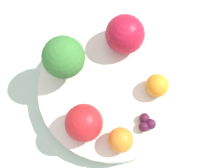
{
  "coord_description": "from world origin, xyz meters",
  "views": [
    {
      "loc": [
        0.04,
        -0.15,
        0.51
      ],
      "look_at": [
        0.0,
        0.0,
        0.06
      ],
      "focal_mm": 50.0,
      "sensor_mm": 36.0,
      "label": 1
    }
  ],
  "objects_px": {
    "apple_green": "(127,35)",
    "grape_cluster": "(146,123)",
    "orange_back": "(157,86)",
    "broccoli": "(64,58)",
    "apple_red": "(84,123)",
    "bowl": "(112,89)",
    "orange_front": "(121,140)"
  },
  "relations": [
    {
      "from": "broccoli",
      "to": "grape_cluster",
      "type": "xyz_separation_m",
      "value": [
        0.14,
        -0.05,
        -0.04
      ]
    },
    {
      "from": "apple_green",
      "to": "grape_cluster",
      "type": "height_order",
      "value": "apple_green"
    },
    {
      "from": "broccoli",
      "to": "orange_front",
      "type": "distance_m",
      "value": 0.14
    },
    {
      "from": "apple_green",
      "to": "orange_back",
      "type": "height_order",
      "value": "apple_green"
    },
    {
      "from": "orange_front",
      "to": "orange_back",
      "type": "xyz_separation_m",
      "value": [
        0.03,
        0.09,
        -0.0
      ]
    },
    {
      "from": "apple_red",
      "to": "bowl",
      "type": "bearing_deg",
      "value": 73.19
    },
    {
      "from": "orange_front",
      "to": "apple_green",
      "type": "bearing_deg",
      "value": 101.43
    },
    {
      "from": "apple_green",
      "to": "orange_back",
      "type": "bearing_deg",
      "value": -44.88
    },
    {
      "from": "bowl",
      "to": "apple_green",
      "type": "height_order",
      "value": "apple_green"
    },
    {
      "from": "grape_cluster",
      "to": "apple_red",
      "type": "bearing_deg",
      "value": -162.34
    },
    {
      "from": "grape_cluster",
      "to": "bowl",
      "type": "bearing_deg",
      "value": 145.3
    },
    {
      "from": "broccoli",
      "to": "apple_red",
      "type": "height_order",
      "value": "broccoli"
    },
    {
      "from": "grape_cluster",
      "to": "apple_green",
      "type": "bearing_deg",
      "value": 117.04
    },
    {
      "from": "grape_cluster",
      "to": "orange_back",
      "type": "bearing_deg",
      "value": 87.84
    },
    {
      "from": "broccoli",
      "to": "apple_green",
      "type": "height_order",
      "value": "broccoli"
    },
    {
      "from": "apple_red",
      "to": "orange_front",
      "type": "height_order",
      "value": "apple_red"
    },
    {
      "from": "apple_green",
      "to": "grape_cluster",
      "type": "distance_m",
      "value": 0.14
    },
    {
      "from": "orange_front",
      "to": "orange_back",
      "type": "bearing_deg",
      "value": 70.83
    },
    {
      "from": "broccoli",
      "to": "orange_back",
      "type": "height_order",
      "value": "broccoli"
    },
    {
      "from": "orange_back",
      "to": "bowl",
      "type": "bearing_deg",
      "value": -169.06
    },
    {
      "from": "bowl",
      "to": "apple_green",
      "type": "relative_size",
      "value": 3.77
    },
    {
      "from": "apple_red",
      "to": "orange_back",
      "type": "distance_m",
      "value": 0.12
    },
    {
      "from": "broccoli",
      "to": "grape_cluster",
      "type": "relative_size",
      "value": 2.89
    },
    {
      "from": "apple_red",
      "to": "grape_cluster",
      "type": "bearing_deg",
      "value": 17.66
    },
    {
      "from": "broccoli",
      "to": "grape_cluster",
      "type": "bearing_deg",
      "value": -20.76
    },
    {
      "from": "orange_back",
      "to": "orange_front",
      "type": "bearing_deg",
      "value": -109.17
    },
    {
      "from": "bowl",
      "to": "apple_red",
      "type": "bearing_deg",
      "value": -106.81
    },
    {
      "from": "orange_back",
      "to": "broccoli",
      "type": "bearing_deg",
      "value": -177.99
    },
    {
      "from": "orange_front",
      "to": "orange_back",
      "type": "distance_m",
      "value": 0.1
    },
    {
      "from": "bowl",
      "to": "broccoli",
      "type": "distance_m",
      "value": 0.1
    },
    {
      "from": "broccoli",
      "to": "orange_back",
      "type": "distance_m",
      "value": 0.14
    },
    {
      "from": "apple_red",
      "to": "apple_green",
      "type": "relative_size",
      "value": 0.89
    }
  ]
}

